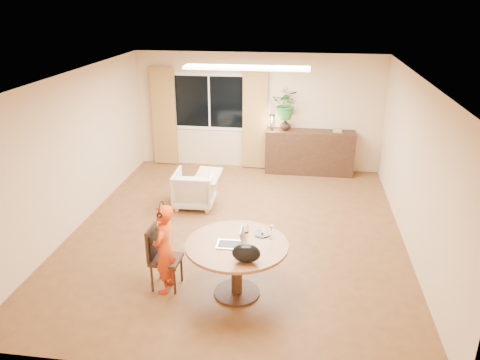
% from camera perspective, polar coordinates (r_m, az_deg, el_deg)
% --- Properties ---
extents(floor, '(6.50, 6.50, 0.00)m').
position_cam_1_polar(floor, '(8.01, -0.38, -6.24)').
color(floor, brown).
rests_on(floor, ground).
extents(ceiling, '(6.50, 6.50, 0.00)m').
position_cam_1_polar(ceiling, '(7.17, -0.43, 12.45)').
color(ceiling, white).
rests_on(ceiling, wall_back).
extents(wall_back, '(5.50, 0.00, 5.50)m').
position_cam_1_polar(wall_back, '(10.59, 2.19, 8.29)').
color(wall_back, '#D5B78B').
rests_on(wall_back, floor).
extents(wall_left, '(0.00, 6.50, 6.50)m').
position_cam_1_polar(wall_left, '(8.32, -19.51, 3.30)').
color(wall_left, '#D5B78B').
rests_on(wall_left, floor).
extents(wall_right, '(0.00, 6.50, 6.50)m').
position_cam_1_polar(wall_right, '(7.61, 20.56, 1.48)').
color(wall_right, '#D5B78B').
rests_on(wall_right, floor).
extents(window, '(1.70, 0.03, 1.30)m').
position_cam_1_polar(window, '(10.69, -3.77, 9.49)').
color(window, white).
rests_on(window, wall_back).
extents(curtain_left, '(0.55, 0.08, 2.25)m').
position_cam_1_polar(curtain_left, '(10.95, -9.24, 7.65)').
color(curtain_left, olive).
rests_on(curtain_left, wall_back).
extents(curtain_right, '(0.55, 0.08, 2.25)m').
position_cam_1_polar(curtain_right, '(10.54, 1.85, 7.36)').
color(curtain_right, olive).
rests_on(curtain_right, wall_back).
extents(ceiling_panel, '(2.20, 0.35, 0.05)m').
position_cam_1_polar(ceiling_panel, '(8.35, 0.81, 13.53)').
color(ceiling_panel, white).
rests_on(ceiling_panel, ceiling).
extents(dining_table, '(1.34, 1.34, 0.76)m').
position_cam_1_polar(dining_table, '(6.16, -0.40, -9.08)').
color(dining_table, brown).
rests_on(dining_table, floor).
extents(dining_chair, '(0.44, 0.41, 0.89)m').
position_cam_1_polar(dining_chair, '(6.47, -9.02, -9.35)').
color(dining_chair, black).
rests_on(dining_chair, floor).
extents(child, '(0.46, 0.31, 1.25)m').
position_cam_1_polar(child, '(6.32, -9.23, -8.28)').
color(child, red).
rests_on(child, floor).
extents(laptop, '(0.37, 0.25, 0.25)m').
position_cam_1_polar(laptop, '(5.98, -1.21, -6.93)').
color(laptop, '#B7B7BC').
rests_on(laptop, dining_table).
extents(tumbler, '(0.10, 0.10, 0.11)m').
position_cam_1_polar(tumbler, '(6.32, 0.71, -5.94)').
color(tumbler, white).
rests_on(tumbler, dining_table).
extents(wine_glass, '(0.07, 0.07, 0.19)m').
position_cam_1_polar(wine_glass, '(6.17, 3.84, -6.32)').
color(wine_glass, white).
rests_on(wine_glass, dining_table).
extents(pot_lid, '(0.23, 0.23, 0.03)m').
position_cam_1_polar(pot_lid, '(6.28, 2.73, -6.55)').
color(pot_lid, white).
rests_on(pot_lid, dining_table).
extents(handbag, '(0.35, 0.21, 0.23)m').
position_cam_1_polar(handbag, '(5.64, 0.76, -8.92)').
color(handbag, black).
rests_on(handbag, dining_table).
extents(armchair, '(0.76, 0.78, 0.69)m').
position_cam_1_polar(armchair, '(8.84, -5.55, -1.06)').
color(armchair, '#BDAC96').
rests_on(armchair, floor).
extents(throw, '(0.50, 0.59, 0.03)m').
position_cam_1_polar(throw, '(8.64, -3.96, 1.01)').
color(throw, beige).
rests_on(throw, armchair).
extents(sideboard, '(1.94, 0.47, 0.97)m').
position_cam_1_polar(sideboard, '(10.53, 8.46, 3.38)').
color(sideboard, black).
rests_on(sideboard, floor).
extents(vase, '(0.28, 0.28, 0.25)m').
position_cam_1_polar(vase, '(10.36, 5.52, 6.74)').
color(vase, black).
rests_on(vase, sideboard).
extents(bouquet, '(0.64, 0.57, 0.66)m').
position_cam_1_polar(bouquet, '(10.25, 5.66, 9.19)').
color(bouquet, '#286124').
rests_on(bouquet, vase).
extents(book_stack, '(0.20, 0.16, 0.08)m').
position_cam_1_polar(book_stack, '(10.40, 11.80, 5.95)').
color(book_stack, '#98774D').
rests_on(book_stack, sideboard).
extents(desk_lamp, '(0.17, 0.17, 0.36)m').
position_cam_1_polar(desk_lamp, '(10.31, 3.90, 7.05)').
color(desk_lamp, black).
rests_on(desk_lamp, sideboard).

